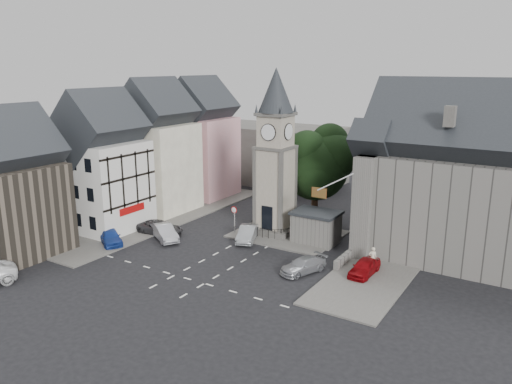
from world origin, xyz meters
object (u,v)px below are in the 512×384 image
Objects in this scene: clock_tower at (275,153)px; pedestrian at (373,258)px; car_east_red at (364,267)px; stone_shelter at (316,227)px; car_west_blue at (110,236)px.

pedestrian is (11.50, -3.73, -7.18)m from clock_tower.
clock_tower is 14.06m from pedestrian.
car_east_red is (11.42, -5.37, -7.45)m from clock_tower.
stone_shelter reaches higher than car_east_red.
pedestrian reaches higher than car_west_blue.
clock_tower is 14.65m from car_east_red.
pedestrian is (6.70, -3.24, -0.60)m from stone_shelter.
clock_tower reaches higher than car_east_red.
car_west_blue is at bearing -146.81° from stone_shelter.
car_east_red is (22.92, 5.78, -0.05)m from car_west_blue.
stone_shelter reaches higher than car_west_blue.
car_east_red is (6.62, -4.88, -0.87)m from stone_shelter.
stone_shelter is (4.80, -0.49, -6.57)m from clock_tower.
stone_shelter is 7.47m from pedestrian.
clock_tower is 3.78× the size of stone_shelter.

